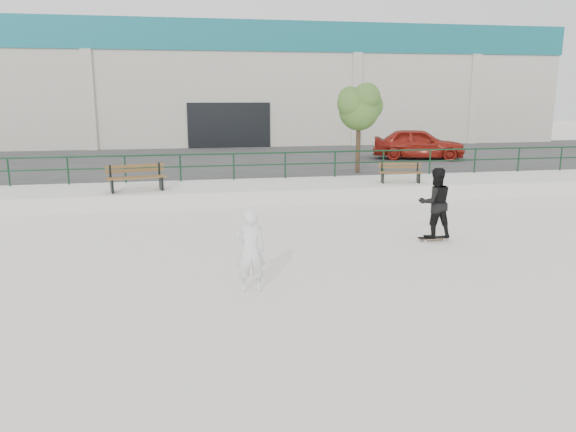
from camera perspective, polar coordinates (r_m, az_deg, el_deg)
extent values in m
plane|color=silver|center=(11.53, 4.76, -6.60)|extent=(120.00, 120.00, 0.00)
cube|color=silver|center=(20.51, -2.36, 2.55)|extent=(30.00, 3.00, 0.50)
cube|color=#323232|center=(28.86, -4.89, 5.37)|extent=(60.00, 14.00, 0.50)
cylinder|color=#143921|center=(21.61, -2.91, 6.40)|extent=(28.00, 0.06, 0.06)
cylinder|color=#143921|center=(21.67, -2.89, 5.21)|extent=(28.00, 0.05, 0.05)
cylinder|color=#143921|center=(22.29, -26.51, 4.00)|extent=(0.06, 0.06, 1.00)
cylinder|color=#143921|center=(21.84, -21.45, 4.30)|extent=(0.06, 0.06, 1.00)
cylinder|color=#143921|center=(21.56, -16.21, 4.57)|extent=(0.06, 0.06, 1.00)
cylinder|color=#143921|center=(21.47, -10.87, 4.81)|extent=(0.06, 0.06, 1.00)
cylinder|color=#143921|center=(21.56, -5.53, 5.00)|extent=(0.06, 0.06, 1.00)
cylinder|color=#143921|center=(21.83, -0.28, 5.15)|extent=(0.06, 0.06, 1.00)
cylinder|color=#143921|center=(22.28, 4.80, 5.26)|extent=(0.06, 0.06, 1.00)
cylinder|color=#143921|center=(22.90, 9.65, 5.32)|extent=(0.06, 0.06, 1.00)
cylinder|color=#143921|center=(23.67, 14.21, 5.34)|extent=(0.06, 0.06, 1.00)
cylinder|color=#143921|center=(24.58, 18.46, 5.33)|extent=(0.06, 0.06, 1.00)
cylinder|color=#143921|center=(25.62, 22.38, 5.29)|extent=(0.06, 0.06, 1.00)
cylinder|color=#143921|center=(26.76, 25.99, 5.24)|extent=(0.06, 0.06, 1.00)
cube|color=#B7B4A4|center=(42.60, -7.03, 12.62)|extent=(44.00, 16.00, 8.00)
cube|color=#18707C|center=(42.73, -7.15, 16.78)|extent=(44.20, 16.20, 1.80)
cube|color=black|center=(34.64, -5.99, 8.75)|extent=(5.00, 0.15, 3.20)
cube|color=#B7B4A4|center=(34.76, -19.52, 10.61)|extent=(0.60, 0.25, 6.20)
cube|color=#B7B4A4|center=(36.11, 6.97, 11.25)|extent=(0.60, 0.25, 6.20)
cube|color=#B7B4A4|center=(39.29, 18.35, 10.81)|extent=(0.60, 0.25, 6.20)
cube|color=brown|center=(19.41, -15.05, 3.72)|extent=(1.94, 0.53, 0.04)
cube|color=brown|center=(19.60, -15.13, 3.80)|extent=(1.94, 0.53, 0.04)
cube|color=brown|center=(19.79, -15.21, 3.87)|extent=(1.94, 0.53, 0.04)
cube|color=brown|center=(19.85, -15.28, 4.49)|extent=(1.92, 0.45, 0.11)
cube|color=brown|center=(19.83, -15.30, 4.93)|extent=(1.92, 0.45, 0.11)
cube|color=black|center=(19.55, -17.45, 2.93)|extent=(0.18, 0.54, 0.46)
cube|color=black|center=(19.76, -17.62, 4.32)|extent=(0.07, 0.07, 0.46)
cube|color=black|center=(19.76, -12.76, 3.29)|extent=(0.18, 0.54, 0.46)
cube|color=black|center=(19.97, -12.96, 4.66)|extent=(0.07, 0.07, 0.46)
cube|color=brown|center=(21.01, 11.44, 4.29)|extent=(1.58, 0.43, 0.04)
cube|color=brown|center=(21.17, 11.37, 4.35)|extent=(1.58, 0.43, 0.04)
cube|color=brown|center=(21.32, 11.29, 4.41)|extent=(1.58, 0.43, 0.04)
cube|color=brown|center=(21.37, 11.28, 4.89)|extent=(1.56, 0.37, 0.09)
cube|color=brown|center=(21.35, 11.29, 5.22)|extent=(1.56, 0.37, 0.09)
cube|color=black|center=(21.09, 9.57, 3.86)|extent=(0.14, 0.44, 0.37)
cube|color=black|center=(21.26, 9.51, 4.92)|extent=(0.06, 0.05, 0.37)
cube|color=black|center=(21.32, 13.10, 3.80)|extent=(0.14, 0.44, 0.37)
cube|color=black|center=(21.50, 13.02, 4.85)|extent=(0.06, 0.05, 0.37)
cylinder|color=#4F3C27|center=(23.58, 7.13, 7.06)|extent=(0.18, 0.18, 2.20)
sphere|color=#3F6E28|center=(23.49, 7.22, 10.61)|extent=(1.65, 1.65, 1.65)
sphere|color=#3F6E28|center=(23.89, 8.09, 11.06)|extent=(1.28, 1.28, 1.28)
sphere|color=#3F6E28|center=(23.20, 6.51, 11.29)|extent=(1.19, 1.19, 1.19)
sphere|color=#3F6E28|center=(23.19, 7.98, 11.93)|extent=(1.10, 1.10, 1.10)
sphere|color=#3F6E28|center=(23.75, 6.33, 11.76)|extent=(1.01, 1.01, 1.01)
imported|color=maroon|center=(29.13, 13.12, 7.18)|extent=(4.88, 3.27, 1.54)
cube|color=black|center=(15.02, 14.53, -2.12)|extent=(0.78, 0.22, 0.02)
cube|color=brown|center=(15.02, 14.52, -2.18)|extent=(0.78, 0.22, 0.01)
cube|color=#A1A0A6|center=(14.92, 13.62, -2.33)|extent=(0.06, 0.16, 0.03)
cube|color=#A1A0A6|center=(15.14, 15.40, -2.21)|extent=(0.06, 0.16, 0.03)
cylinder|color=beige|center=(14.84, 13.78, -2.49)|extent=(0.06, 0.03, 0.06)
cylinder|color=beige|center=(15.00, 13.46, -2.31)|extent=(0.06, 0.03, 0.06)
cylinder|color=beige|center=(15.07, 15.56, -2.36)|extent=(0.06, 0.03, 0.06)
cylinder|color=beige|center=(15.23, 15.23, -2.19)|extent=(0.06, 0.03, 0.06)
imported|color=black|center=(14.82, 14.72, 1.30)|extent=(0.91, 0.72, 1.81)
imported|color=white|center=(10.70, -3.87, -3.53)|extent=(0.61, 0.42, 1.63)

